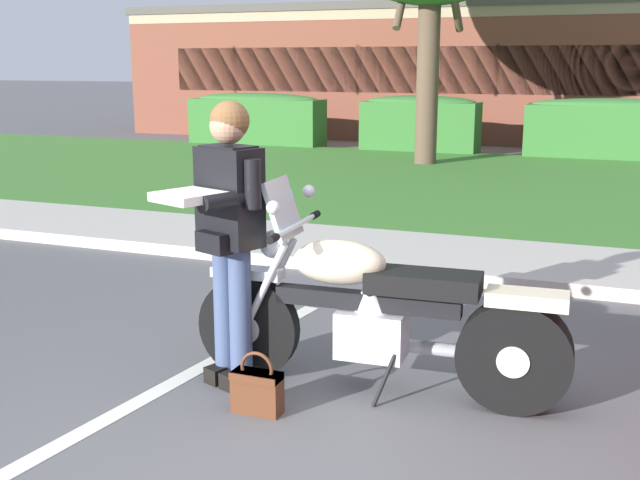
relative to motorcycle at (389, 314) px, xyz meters
name	(u,v)px	position (x,y,z in m)	size (l,w,h in m)	color
ground_plane	(292,467)	(-0.18, -1.01, -0.49)	(140.00, 140.00, 0.00)	#565659
curb_strip	(449,275)	(-0.18, 2.53, -0.43)	(60.00, 0.20, 0.12)	#B7B2A8
concrete_walk	(468,256)	(-0.18, 3.38, -0.45)	(60.00, 1.50, 0.08)	#B7B2A8
grass_lawn	(528,187)	(-0.18, 8.26, -0.46)	(60.00, 8.26, 0.06)	#3D752D
stall_stripe_0	(119,412)	(-1.32, -0.81, -0.49)	(0.12, 4.40, 0.01)	silver
motorcycle	(389,314)	(0.00, 0.00, 0.00)	(2.24, 0.82, 1.26)	black
rider_person	(227,221)	(-0.93, -0.19, 0.52)	(0.56, 0.66, 1.70)	black
handbag	(257,388)	(-0.60, -0.52, -0.34)	(0.28, 0.13, 0.36)	#562D19
hedge_left	(257,118)	(-6.97, 12.59, 0.16)	(3.20, 0.90, 1.24)	#336B2D
hedge_center_left	(420,123)	(-3.02, 12.59, 0.16)	(2.52, 0.90, 1.24)	#336B2D
hedge_center_right	(613,128)	(0.93, 12.59, 0.16)	(3.39, 0.90, 1.24)	#336B2D
brick_building	(520,71)	(-1.73, 18.56, 1.22)	(20.23, 8.18, 3.40)	brown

